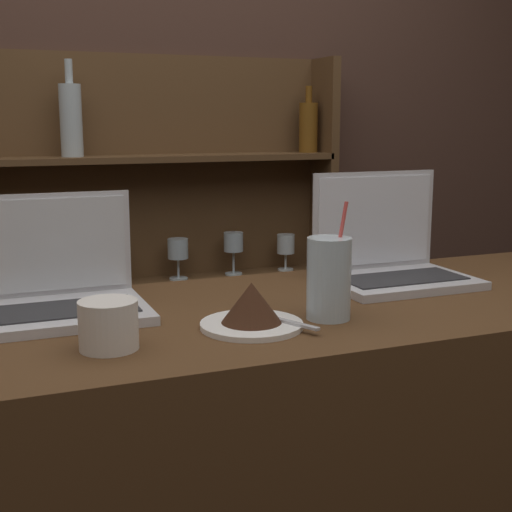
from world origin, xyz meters
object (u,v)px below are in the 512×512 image
at_px(laptop_near, 63,289).
at_px(water_glass, 329,278).
at_px(cake_plate, 252,309).
at_px(laptop_far, 390,258).
at_px(coffee_cup, 108,325).

height_order(laptop_near, water_glass, laptop_near).
bearing_deg(cake_plate, laptop_far, 27.69).
relative_size(cake_plate, coffee_cup, 1.93).
bearing_deg(cake_plate, water_glass, 1.09).
bearing_deg(laptop_far, laptop_near, 179.49).
bearing_deg(cake_plate, coffee_cup, -174.75).
bearing_deg(laptop_far, cake_plate, -152.31).
xyz_separation_m(laptop_near, laptop_far, (0.72, -0.01, 0.01)).
bearing_deg(coffee_cup, water_glass, 3.69).
height_order(cake_plate, coffee_cup, cake_plate).
height_order(laptop_far, coffee_cup, laptop_far).
xyz_separation_m(cake_plate, water_glass, (0.15, 0.00, 0.04)).
relative_size(laptop_far, cake_plate, 1.73).
bearing_deg(laptop_far, water_glass, -140.95).
relative_size(laptop_near, laptop_far, 0.93).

